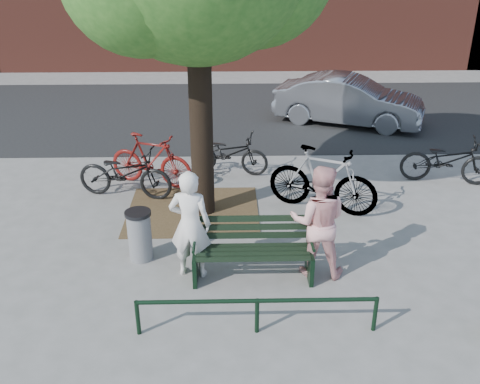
{
  "coord_description": "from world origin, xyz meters",
  "views": [
    {
      "loc": [
        -0.35,
        -6.63,
        4.52
      ],
      "look_at": [
        -0.16,
        1.0,
        0.95
      ],
      "focal_mm": 40.0,
      "sensor_mm": 36.0,
      "label": 1
    }
  ],
  "objects_px": {
    "litter_bin": "(140,235)",
    "bicycle_c": "(229,153)",
    "parked_car": "(349,100)",
    "person_left": "(190,225)",
    "park_bench": "(253,248)",
    "person_right": "(318,221)"
  },
  "relations": [
    {
      "from": "person_right",
      "to": "park_bench",
      "type": "bearing_deg",
      "value": 13.68
    },
    {
      "from": "park_bench",
      "to": "litter_bin",
      "type": "xyz_separation_m",
      "value": [
        -1.72,
        0.52,
        -0.06
      ]
    },
    {
      "from": "person_left",
      "to": "parked_car",
      "type": "xyz_separation_m",
      "value": [
        3.83,
        7.25,
        -0.19
      ]
    },
    {
      "from": "park_bench",
      "to": "person_left",
      "type": "xyz_separation_m",
      "value": [
        -0.9,
        0.07,
        0.36
      ]
    },
    {
      "from": "person_left",
      "to": "bicycle_c",
      "type": "relative_size",
      "value": 0.98
    },
    {
      "from": "litter_bin",
      "to": "bicycle_c",
      "type": "xyz_separation_m",
      "value": [
        1.4,
        3.42,
        0.03
      ]
    },
    {
      "from": "person_left",
      "to": "person_right",
      "type": "bearing_deg",
      "value": -171.18
    },
    {
      "from": "bicycle_c",
      "to": "parked_car",
      "type": "xyz_separation_m",
      "value": [
        3.26,
        3.37,
        0.2
      ]
    },
    {
      "from": "bicycle_c",
      "to": "person_right",
      "type": "bearing_deg",
      "value": -147.14
    },
    {
      "from": "litter_bin",
      "to": "parked_car",
      "type": "height_order",
      "value": "parked_car"
    },
    {
      "from": "person_right",
      "to": "parked_car",
      "type": "relative_size",
      "value": 0.44
    },
    {
      "from": "litter_bin",
      "to": "bicycle_c",
      "type": "height_order",
      "value": "bicycle_c"
    },
    {
      "from": "park_bench",
      "to": "person_left",
      "type": "height_order",
      "value": "person_left"
    },
    {
      "from": "person_left",
      "to": "parked_car",
      "type": "height_order",
      "value": "person_left"
    },
    {
      "from": "person_left",
      "to": "bicycle_c",
      "type": "xyz_separation_m",
      "value": [
        0.57,
        3.87,
        -0.39
      ]
    },
    {
      "from": "park_bench",
      "to": "person_right",
      "type": "distance_m",
      "value": 1.03
    },
    {
      "from": "person_right",
      "to": "parked_car",
      "type": "distance_m",
      "value": 7.52
    },
    {
      "from": "park_bench",
      "to": "bicycle_c",
      "type": "height_order",
      "value": "park_bench"
    },
    {
      "from": "person_right",
      "to": "litter_bin",
      "type": "relative_size",
      "value": 2.1
    },
    {
      "from": "litter_bin",
      "to": "bicycle_c",
      "type": "distance_m",
      "value": 3.7
    },
    {
      "from": "park_bench",
      "to": "person_right",
      "type": "height_order",
      "value": "person_right"
    },
    {
      "from": "park_bench",
      "to": "person_left",
      "type": "bearing_deg",
      "value": 175.49
    }
  ]
}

